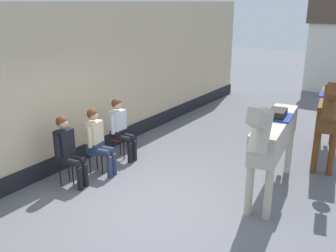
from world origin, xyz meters
TOP-DOWN VIEW (x-y plane):
  - ground_plane at (0.00, 3.00)m, footprint 40.00×40.00m
  - pub_facade_wall at (-2.55, 1.50)m, footprint 0.34×14.00m
  - seated_visitor_near at (-1.73, -0.24)m, footprint 0.61×0.49m
  - seated_visitor_middle at (-1.61, 0.44)m, footprint 0.61×0.48m
  - seated_visitor_far at (-1.74, 1.30)m, footprint 0.61×0.49m
  - saddled_horse_near at (1.61, 1.54)m, footprint 0.72×2.99m
  - saddled_horse_far at (2.07, 3.84)m, footprint 0.81×2.97m
  - satchel_bag at (-2.04, 2.06)m, footprint 0.17×0.30m

SIDE VIEW (x-z plane):
  - ground_plane at x=0.00m, z-range 0.00..0.00m
  - satchel_bag at x=-2.04m, z-range 0.00..0.20m
  - seated_visitor_near at x=-1.73m, z-range 0.08..1.47m
  - seated_visitor_middle at x=-1.61m, z-range 0.08..1.47m
  - seated_visitor_far at x=-1.74m, z-range 0.08..1.47m
  - saddled_horse_near at x=1.61m, z-range 0.13..2.19m
  - saddled_horse_far at x=2.07m, z-range 0.13..2.19m
  - pub_facade_wall at x=-2.55m, z-range -0.16..3.24m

